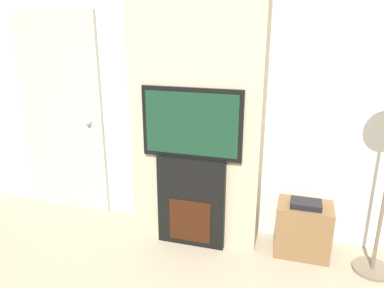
{
  "coord_description": "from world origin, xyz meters",
  "views": [
    {
      "loc": [
        0.87,
        -1.32,
        1.99
      ],
      "look_at": [
        0.0,
        1.64,
        0.97
      ],
      "focal_mm": 35.0,
      "sensor_mm": 36.0,
      "label": 1
    }
  ],
  "objects": [
    {
      "name": "wall_back",
      "position": [
        0.0,
        2.03,
        1.35
      ],
      "size": [
        6.0,
        0.06,
        2.7
      ],
      "color": "silver",
      "rests_on": "ground_plane"
    },
    {
      "name": "chimney_breast",
      "position": [
        0.0,
        1.82,
        1.35
      ],
      "size": [
        1.17,
        0.36,
        2.7
      ],
      "color": "#BCAD8E",
      "rests_on": "ground_plane"
    },
    {
      "name": "fireplace",
      "position": [
        0.0,
        1.64,
        0.42
      ],
      "size": [
        0.62,
        0.15,
        0.85
      ],
      "color": "black",
      "rests_on": "ground_plane"
    },
    {
      "name": "television",
      "position": [
        0.0,
        1.64,
        1.16
      ],
      "size": [
        0.88,
        0.07,
        0.62
      ],
      "color": "black",
      "rests_on": "fireplace"
    },
    {
      "name": "media_stand",
      "position": [
        0.99,
        1.75,
        0.25
      ],
      "size": [
        0.47,
        0.33,
        0.53
      ],
      "color": "brown",
      "rests_on": "ground_plane"
    },
    {
      "name": "entry_door",
      "position": [
        -1.52,
        1.97,
        1.05
      ],
      "size": [
        0.94,
        0.09,
        2.1
      ],
      "color": "#BCB7AD",
      "rests_on": "ground_plane"
    }
  ]
}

